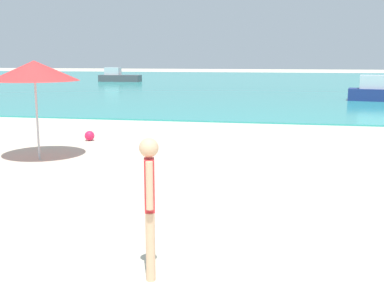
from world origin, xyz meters
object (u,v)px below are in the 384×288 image
Objects in this scene: person_standing at (150,200)px; beach_ball at (90,136)px; beach_umbrella at (34,71)px; boat_far at (118,77)px.

person_standing reaches higher than beach_ball.
beach_umbrella is at bearing -93.57° from beach_ball.
person_standing is at bearing -62.98° from beach_ball.
beach_umbrella is (-4.31, 5.50, 1.20)m from person_standing.
boat_far is 36.17m from beach_umbrella.
beach_ball is 3.27m from beach_umbrella.
person_standing is at bearing -51.93° from beach_umbrella.
beach_umbrella reaches higher than boat_far.
boat_far is 33.68m from beach_ball.
boat_far reaches higher than beach_ball.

